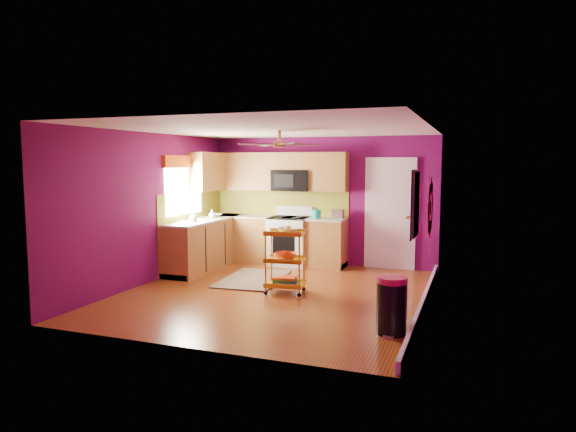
% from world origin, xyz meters
% --- Properties ---
extents(ground, '(5.00, 5.00, 0.00)m').
position_xyz_m(ground, '(0.00, 0.00, 0.00)').
color(ground, '#682E10').
rests_on(ground, ground).
extents(room_envelope, '(4.54, 5.04, 2.52)m').
position_xyz_m(room_envelope, '(0.03, 0.00, 1.63)').
color(room_envelope, '#600B4E').
rests_on(room_envelope, ground).
extents(lower_cabinets, '(2.81, 2.31, 0.94)m').
position_xyz_m(lower_cabinets, '(-1.35, 1.82, 0.43)').
color(lower_cabinets, brown).
rests_on(lower_cabinets, ground).
extents(electric_range, '(0.76, 0.66, 1.13)m').
position_xyz_m(electric_range, '(-0.55, 2.17, 0.48)').
color(electric_range, white).
rests_on(electric_range, ground).
extents(upper_cabinetry, '(2.80, 2.30, 1.26)m').
position_xyz_m(upper_cabinetry, '(-1.24, 2.17, 1.80)').
color(upper_cabinetry, brown).
rests_on(upper_cabinetry, ground).
extents(left_window, '(0.08, 1.35, 1.08)m').
position_xyz_m(left_window, '(-2.22, 1.05, 1.74)').
color(left_window, white).
rests_on(left_window, ground).
extents(panel_door, '(0.95, 0.11, 2.15)m').
position_xyz_m(panel_door, '(1.35, 2.47, 1.02)').
color(panel_door, white).
rests_on(panel_door, ground).
extents(right_wall_art, '(0.04, 2.74, 1.04)m').
position_xyz_m(right_wall_art, '(2.23, -0.34, 1.44)').
color(right_wall_art, black).
rests_on(right_wall_art, ground).
extents(ceiling_fan, '(1.01, 1.01, 0.26)m').
position_xyz_m(ceiling_fan, '(0.00, 0.20, 2.29)').
color(ceiling_fan, '#BF8C3F').
rests_on(ceiling_fan, ground).
extents(shag_rug, '(1.09, 1.64, 0.02)m').
position_xyz_m(shag_rug, '(-0.70, 0.73, 0.01)').
color(shag_rug, black).
rests_on(shag_rug, ground).
extents(rolling_cart, '(0.63, 0.50, 1.06)m').
position_xyz_m(rolling_cart, '(0.14, 0.08, 0.54)').
color(rolling_cart, gold).
rests_on(rolling_cart, ground).
extents(trash_can, '(0.39, 0.41, 0.68)m').
position_xyz_m(trash_can, '(1.97, -1.26, 0.34)').
color(trash_can, black).
rests_on(trash_can, ground).
extents(teal_kettle, '(0.18, 0.18, 0.21)m').
position_xyz_m(teal_kettle, '(-0.00, 2.16, 1.02)').
color(teal_kettle, '#16A59B').
rests_on(teal_kettle, lower_cabinets).
extents(toaster, '(0.22, 0.15, 0.18)m').
position_xyz_m(toaster, '(0.40, 2.23, 1.03)').
color(toaster, beige).
rests_on(toaster, lower_cabinets).
extents(soap_bottle_a, '(0.08, 0.08, 0.18)m').
position_xyz_m(soap_bottle_a, '(-1.94, 0.92, 1.03)').
color(soap_bottle_a, '#EA3F72').
rests_on(soap_bottle_a, lower_cabinets).
extents(soap_bottle_b, '(0.13, 0.13, 0.17)m').
position_xyz_m(soap_bottle_b, '(-1.89, 1.51, 1.02)').
color(soap_bottle_b, white).
rests_on(soap_bottle_b, lower_cabinets).
extents(counter_dish, '(0.25, 0.25, 0.06)m').
position_xyz_m(counter_dish, '(-1.94, 1.72, 0.97)').
color(counter_dish, white).
rests_on(counter_dish, lower_cabinets).
extents(counter_cup, '(0.14, 0.14, 0.11)m').
position_xyz_m(counter_cup, '(-1.95, 0.88, 0.99)').
color(counter_cup, white).
rests_on(counter_cup, lower_cabinets).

